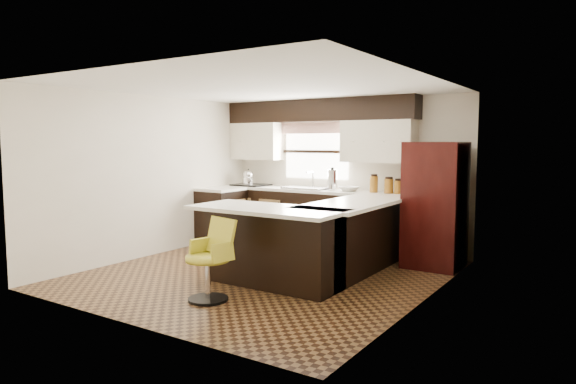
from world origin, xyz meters
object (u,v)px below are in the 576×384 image
Objects in this scene: peninsula_return at (273,248)px; peninsula_long at (349,239)px; refrigerator at (435,205)px; bar_chair at (208,260)px.

peninsula_long is at bearing 61.70° from peninsula_return.
peninsula_return is 2.39m from refrigerator.
peninsula_long is at bearing -130.10° from refrigerator.
peninsula_return reaches higher than bar_chair.
peninsula_long is 1.14× the size of refrigerator.
peninsula_long is 2.20× the size of bar_chair.
refrigerator reaches higher than peninsula_long.
refrigerator reaches higher than peninsula_return.
bar_chair is (-0.76, -1.87, -0.01)m from peninsula_long.
peninsula_long is at bearing 81.53° from bar_chair.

